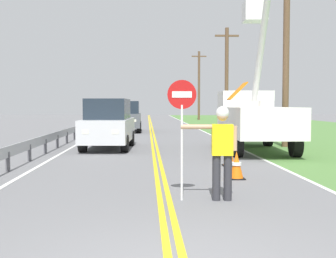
% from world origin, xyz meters
% --- Properties ---
extents(centerline_yellow_left, '(0.11, 110.00, 0.01)m').
position_xyz_m(centerline_yellow_left, '(-0.09, 20.00, 0.01)').
color(centerline_yellow_left, yellow).
rests_on(centerline_yellow_left, ground).
extents(centerline_yellow_right, '(0.11, 110.00, 0.01)m').
position_xyz_m(centerline_yellow_right, '(0.09, 20.00, 0.01)').
color(centerline_yellow_right, yellow).
rests_on(centerline_yellow_right, ground).
extents(edge_line_right, '(0.12, 110.00, 0.01)m').
position_xyz_m(edge_line_right, '(3.60, 20.00, 0.01)').
color(edge_line_right, silver).
rests_on(edge_line_right, ground).
extents(edge_line_left, '(0.12, 110.00, 0.01)m').
position_xyz_m(edge_line_left, '(-3.60, 20.00, 0.01)').
color(edge_line_left, silver).
rests_on(edge_line_left, ground).
extents(flagger_worker, '(1.09, 0.27, 1.83)m').
position_xyz_m(flagger_worker, '(1.10, 3.81, 1.05)').
color(flagger_worker, '#2D2D33').
rests_on(flagger_worker, ground).
extents(stop_sign_paddle, '(0.56, 0.04, 2.33)m').
position_xyz_m(stop_sign_paddle, '(0.33, 3.86, 1.71)').
color(stop_sign_paddle, silver).
rests_on(stop_sign_paddle, ground).
extents(utility_bucket_truck, '(2.91, 6.89, 5.98)m').
position_xyz_m(utility_bucket_truck, '(4.00, 13.36, 1.43)').
color(utility_bucket_truck, white).
rests_on(utility_bucket_truck, ground).
extents(oncoming_suv_nearest, '(2.08, 4.68, 2.10)m').
position_xyz_m(oncoming_suv_nearest, '(-1.96, 14.15, 1.06)').
color(oncoming_suv_nearest, silver).
rests_on(oncoming_suv_nearest, ground).
extents(oncoming_suv_second, '(1.94, 4.62, 2.10)m').
position_xyz_m(oncoming_suv_second, '(-1.70, 26.03, 1.06)').
color(oncoming_suv_second, '#4C5156').
rests_on(oncoming_suv_second, ground).
extents(utility_pole_near, '(1.80, 0.28, 8.29)m').
position_xyz_m(utility_pole_near, '(5.76, 14.70, 4.33)').
color(utility_pole_near, brown).
rests_on(utility_pole_near, ground).
extents(utility_pole_mid, '(1.80, 0.28, 7.65)m').
position_xyz_m(utility_pole_mid, '(5.70, 28.94, 4.00)').
color(utility_pole_mid, brown).
rests_on(utility_pole_mid, ground).
extents(utility_pole_far, '(1.80, 0.28, 8.37)m').
position_xyz_m(utility_pole_far, '(6.05, 49.91, 4.37)').
color(utility_pole_far, brown).
rests_on(utility_pole_far, ground).
extents(traffic_cone_lead, '(0.40, 0.40, 0.70)m').
position_xyz_m(traffic_cone_lead, '(1.89, 6.27, 0.34)').
color(traffic_cone_lead, orange).
rests_on(traffic_cone_lead, ground).
extents(traffic_cone_mid, '(0.40, 0.40, 0.70)m').
position_xyz_m(traffic_cone_mid, '(2.15, 8.66, 0.34)').
color(traffic_cone_mid, orange).
rests_on(traffic_cone_mid, ground).
extents(guardrail_left_shoulder, '(0.10, 32.00, 0.71)m').
position_xyz_m(guardrail_left_shoulder, '(-4.20, 15.81, 0.52)').
color(guardrail_left_shoulder, '#9EA0A3').
rests_on(guardrail_left_shoulder, ground).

